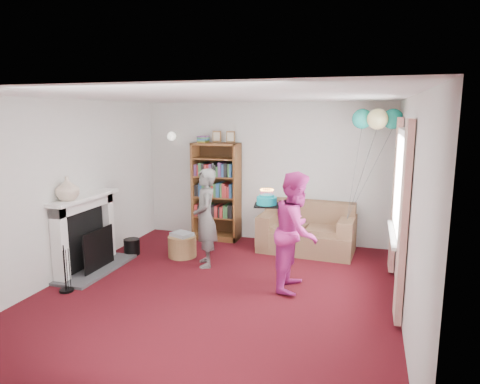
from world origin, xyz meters
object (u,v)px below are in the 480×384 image
(bookcase, at_px, (217,192))
(sofa, at_px, (307,232))
(person_striped, at_px, (205,218))
(birthday_cake, at_px, (267,201))
(person_magenta, at_px, (296,231))

(bookcase, relative_size, sofa, 1.28)
(sofa, bearing_deg, person_striped, -135.33)
(bookcase, bearing_deg, sofa, -7.84)
(bookcase, height_order, person_striped, bookcase)
(bookcase, xyz_separation_m, sofa, (1.71, -0.24, -0.56))
(birthday_cake, bearing_deg, person_striped, 155.02)
(bookcase, height_order, person_magenta, bookcase)
(bookcase, xyz_separation_m, person_striped, (0.33, -1.42, -0.13))
(bookcase, bearing_deg, birthday_cake, -53.98)
(sofa, bearing_deg, bookcase, 176.18)
(person_magenta, bearing_deg, bookcase, 45.62)
(person_striped, xyz_separation_m, person_magenta, (1.46, -0.46, 0.04))
(person_magenta, bearing_deg, person_striped, 74.56)
(person_striped, distance_m, birthday_cake, 1.25)
(person_magenta, bearing_deg, birthday_cake, 97.24)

